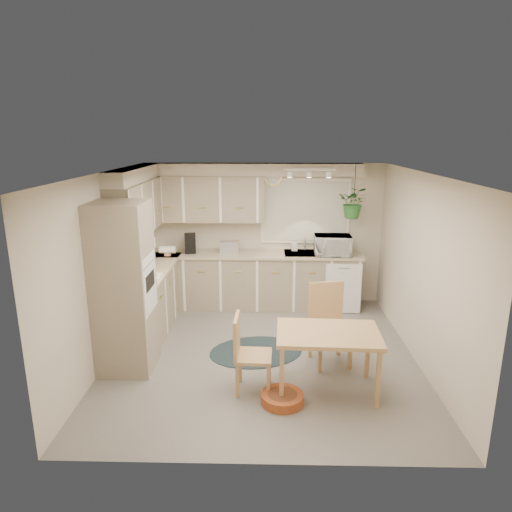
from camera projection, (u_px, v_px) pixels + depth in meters
name	position (u px, v px, depth m)	size (l,w,h in m)	color
floor	(262.00, 355.00, 6.10)	(4.20, 4.20, 0.00)	slate
ceiling	(263.00, 173.00, 5.48)	(4.20, 4.20, 0.00)	white
wall_back	(264.00, 234.00, 7.82)	(4.00, 0.04, 2.40)	beige
wall_front	(260.00, 341.00, 3.76)	(4.00, 0.04, 2.40)	beige
wall_left	(107.00, 268.00, 5.84)	(0.04, 4.20, 2.40)	beige
wall_right	(421.00, 270.00, 5.74)	(0.04, 4.20, 2.40)	beige
base_cab_left	(150.00, 299.00, 6.87)	(0.60, 1.85, 0.90)	gray
base_cab_back	(252.00, 281.00, 7.73)	(3.60, 0.60, 0.90)	gray
counter_left	(149.00, 269.00, 6.75)	(0.64, 1.89, 0.04)	#C2B18D
counter_back	(252.00, 254.00, 7.60)	(3.64, 0.64, 0.04)	#C2B18D
oven_stack	(124.00, 288.00, 5.51)	(0.65, 0.65, 2.10)	gray
wall_oven_face	(150.00, 289.00, 5.50)	(0.02, 0.56, 0.58)	silver
upper_cab_left	(138.00, 207.00, 6.64)	(0.35, 2.00, 0.75)	gray
upper_cab_back	(203.00, 199.00, 7.51)	(2.00, 0.35, 0.75)	gray
soffit_left	(134.00, 174.00, 6.52)	(0.30, 2.00, 0.20)	beige
soffit_back	(252.00, 170.00, 7.40)	(3.60, 0.30, 0.20)	beige
cooktop	(139.00, 280.00, 6.19)	(0.52, 0.58, 0.02)	silver
range_hood	(135.00, 247.00, 6.07)	(0.40, 0.60, 0.14)	silver
window_blinds	(305.00, 211.00, 7.67)	(1.40, 0.02, 1.00)	silver
window_frame	(305.00, 211.00, 7.68)	(1.50, 0.02, 1.10)	white
sink	(305.00, 256.00, 7.59)	(0.70, 0.48, 0.10)	#A3A6AA
dishwasher_front	(343.00, 289.00, 7.40)	(0.58, 0.01, 0.83)	silver
track_light_bar	(309.00, 170.00, 6.98)	(0.80, 0.04, 0.04)	silver
wall_clock	(273.00, 176.00, 7.53)	(0.30, 0.30, 0.03)	#DABD4C
dining_table	(327.00, 361.00, 5.17)	(1.14, 0.76, 0.72)	tan
chair_left	(254.00, 354.00, 5.15)	(0.42, 0.42, 0.90)	tan
chair_back	(331.00, 326.00, 5.74)	(0.48, 0.48, 1.03)	tan
braided_rug	(256.00, 352.00, 6.17)	(1.26, 0.95, 0.01)	black
pet_bed	(282.00, 398.00, 4.99)	(0.47, 0.47, 0.11)	#A65921
microwave	(333.00, 243.00, 7.42)	(0.59, 0.33, 0.40)	silver
soap_bottle	(294.00, 248.00, 7.72)	(0.09, 0.21, 0.10)	silver
hanging_plant	(354.00, 206.00, 7.26)	(0.46, 0.51, 0.40)	#296428
coffee_maker	(190.00, 243.00, 7.58)	(0.18, 0.22, 0.32)	black
toaster	(229.00, 247.00, 7.61)	(0.31, 0.18, 0.19)	#A3A6AA
knife_block	(236.00, 246.00, 7.63)	(0.09, 0.09, 0.20)	tan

